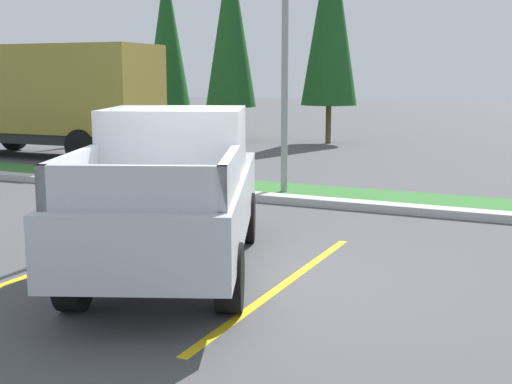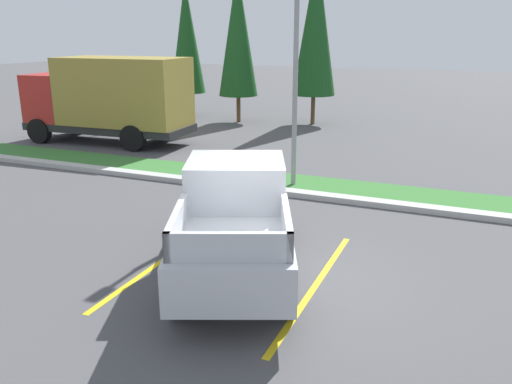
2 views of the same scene
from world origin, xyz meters
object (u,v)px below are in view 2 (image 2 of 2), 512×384
Objects in this scene: cargo_truck_distant at (110,97)px; cypress_tree_left_inner at (238,33)px; cypress_tree_leftmost at (187,37)px; cypress_tree_center at (316,25)px; pickup_truck_main at (236,218)px; street_light at (294,53)px.

cargo_truck_distant is 7.61m from cypress_tree_left_inner.
cypress_tree_leftmost reaches higher than cargo_truck_distant.
pickup_truck_main is at bearing -77.97° from cypress_tree_center.
cypress_tree_center is at bearing 0.06° from cypress_tree_leftmost.
cargo_truck_distant reaches higher than pickup_truck_main.
cargo_truck_distant is 9.65m from street_light.
cypress_tree_center reaches higher than cargo_truck_distant.
cypress_tree_leftmost is (-9.59, 10.86, 0.30)m from street_light.
pickup_truck_main is 0.86× the size of street_light.
cargo_truck_distant is 1.07× the size of street_light.
cypress_tree_left_inner is at bearing 122.04° from street_light.
cargo_truck_distant is at bearing 159.37° from street_light.
pickup_truck_main is 13.26m from cargo_truck_distant.
street_light is 11.23m from cypress_tree_center.
street_light is 14.50m from cypress_tree_leftmost.
street_light reaches higher than pickup_truck_main.
cargo_truck_distant is (-9.71, 9.00, 0.81)m from pickup_truck_main.
cypress_tree_leftmost reaches higher than street_light.
street_light is at bearing 98.65° from pickup_truck_main.
pickup_truck_main is at bearing -65.54° from cypress_tree_left_inner.
cypress_tree_center reaches higher than cypress_tree_left_inner.
cypress_tree_left_inner is 0.93× the size of cypress_tree_center.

